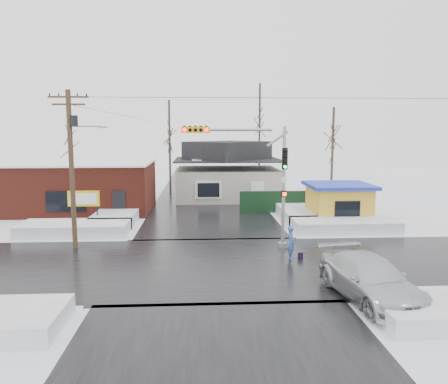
{
  "coord_description": "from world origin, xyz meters",
  "views": [
    {
      "loc": [
        -0.77,
        -21.47,
        6.75
      ],
      "look_at": [
        0.71,
        5.16,
        3.0
      ],
      "focal_mm": 35.0,
      "sensor_mm": 36.0,
      "label": 1
    }
  ],
  "objects": [
    {
      "name": "kiosk",
      "position": [
        9.5,
        9.99,
        1.46
      ],
      "size": [
        4.6,
        4.6,
        2.88
      ],
      "color": "gold",
      "rests_on": "ground"
    },
    {
      "name": "road_ew",
      "position": [
        0.0,
        0.0,
        0.01
      ],
      "size": [
        120.0,
        10.0,
        0.02
      ],
      "primitive_type": "cube",
      "color": "black",
      "rests_on": "ground"
    },
    {
      "name": "shopping_bag",
      "position": [
        4.51,
        0.63,
        0.17
      ],
      "size": [
        0.3,
        0.16,
        0.35
      ],
      "primitive_type": "cube",
      "rotation": [
        0.0,
        0.0,
        -0.16
      ],
      "color": "black",
      "rests_on": "ground"
    },
    {
      "name": "tree_far_left",
      "position": [
        -4.0,
        26.0,
        7.95
      ],
      "size": [
        3.0,
        3.0,
        10.0
      ],
      "color": "#332821",
      "rests_on": "ground"
    },
    {
      "name": "pedestrian",
      "position": [
        4.0,
        0.66,
        0.9
      ],
      "size": [
        0.45,
        0.67,
        1.79
      ],
      "primitive_type": "imported",
      "rotation": [
        0.0,
        0.0,
        1.61
      ],
      "color": "#3C5BA8",
      "rests_on": "ground"
    },
    {
      "name": "traffic_signal",
      "position": [
        2.43,
        2.97,
        4.54
      ],
      "size": [
        6.05,
        0.68,
        7.0
      ],
      "color": "gray",
      "rests_on": "ground"
    },
    {
      "name": "tree_far_west",
      "position": [
        -14.0,
        24.0,
        6.36
      ],
      "size": [
        3.0,
        3.0,
        8.0
      ],
      "color": "#332821",
      "rests_on": "ground"
    },
    {
      "name": "car",
      "position": [
        6.01,
        -5.01,
        0.85
      ],
      "size": [
        3.28,
        6.15,
        1.7
      ],
      "primitive_type": "imported",
      "rotation": [
        0.0,
        0.0,
        0.16
      ],
      "color": "silver",
      "rests_on": "ground"
    },
    {
      "name": "tree_far_right",
      "position": [
        12.0,
        20.0,
        7.16
      ],
      "size": [
        3.0,
        3.0,
        9.0
      ],
      "color": "#332821",
      "rests_on": "ground"
    },
    {
      "name": "marquee_sign",
      "position": [
        -9.0,
        9.49,
        1.92
      ],
      "size": [
        2.2,
        0.21,
        2.55
      ],
      "color": "black",
      "rests_on": "ground"
    },
    {
      "name": "snowbank_nside_e",
      "position": [
        7.0,
        12.0,
        0.4
      ],
      "size": [
        3.0,
        8.0,
        0.8
      ],
      "primitive_type": "cube",
      "color": "white",
      "rests_on": "ground"
    },
    {
      "name": "snowbank_nw",
      "position": [
        -9.0,
        7.0,
        0.4
      ],
      "size": [
        7.0,
        3.0,
        0.8
      ],
      "primitive_type": "cube",
      "color": "white",
      "rests_on": "ground"
    },
    {
      "name": "ground",
      "position": [
        0.0,
        0.0,
        0.0
      ],
      "size": [
        120.0,
        120.0,
        0.0
      ],
      "primitive_type": "plane",
      "color": "white",
      "rests_on": "ground"
    },
    {
      "name": "brick_building",
      "position": [
        -11.0,
        15.99,
        2.08
      ],
      "size": [
        12.2,
        8.2,
        4.12
      ],
      "color": "maroon",
      "rests_on": "ground"
    },
    {
      "name": "snowbank_nside_w",
      "position": [
        -7.0,
        12.0,
        0.4
      ],
      "size": [
        3.0,
        8.0,
        0.8
      ],
      "primitive_type": "cube",
      "color": "white",
      "rests_on": "ground"
    },
    {
      "name": "utility_pole",
      "position": [
        -7.93,
        3.5,
        5.11
      ],
      "size": [
        3.15,
        0.44,
        9.0
      ],
      "color": "#382619",
      "rests_on": "ground"
    },
    {
      "name": "snowbank_ne",
      "position": [
        9.0,
        7.0,
        0.4
      ],
      "size": [
        7.0,
        3.0,
        0.8
      ],
      "primitive_type": "cube",
      "color": "white",
      "rests_on": "ground"
    },
    {
      "name": "fence",
      "position": [
        6.5,
        14.0,
        0.9
      ],
      "size": [
        8.0,
        0.12,
        1.8
      ],
      "primitive_type": "cube",
      "color": "black",
      "rests_on": "ground"
    },
    {
      "name": "house",
      "position": [
        2.0,
        22.0,
        2.62
      ],
      "size": [
        10.4,
        8.4,
        5.76
      ],
      "color": "#B0AA9F",
      "rests_on": "ground"
    },
    {
      "name": "tree_far_mid",
      "position": [
        6.0,
        28.0,
        9.54
      ],
      "size": [
        3.0,
        3.0,
        12.0
      ],
      "color": "#332821",
      "rests_on": "ground"
    },
    {
      "name": "road_ns",
      "position": [
        0.0,
        0.0,
        0.01
      ],
      "size": [
        10.0,
        120.0,
        0.02
      ],
      "primitive_type": "cube",
      "color": "black",
      "rests_on": "ground"
    }
  ]
}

